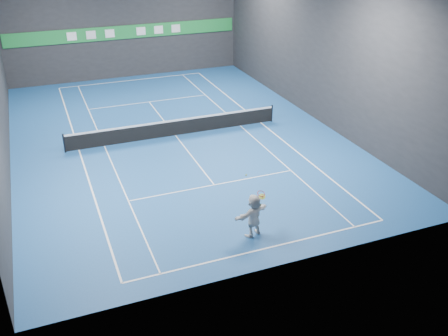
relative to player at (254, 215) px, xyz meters
name	(u,v)px	position (x,y,z in m)	size (l,w,h in m)	color
ground	(176,136)	(0.01, 10.85, -0.91)	(26.00, 26.00, 0.00)	navy
wall_back	(124,19)	(0.01, 23.85, 3.59)	(18.00, 0.10, 9.00)	#252527
wall_front	(284,154)	(0.01, -2.15, 3.59)	(18.00, 0.10, 9.00)	#252527
wall_right	(317,45)	(9.01, 10.85, 3.59)	(0.10, 26.00, 9.00)	#252527
baseline_near	(264,249)	(0.01, -1.04, -0.90)	(10.98, 0.08, 0.01)	white
baseline_far	(132,80)	(0.01, 22.74, -0.90)	(10.98, 0.08, 0.01)	white
sideline_doubles_left	(79,150)	(-5.48, 10.85, -0.90)	(0.08, 23.78, 0.01)	white
sideline_doubles_right	(261,123)	(5.50, 10.85, -0.90)	(0.08, 23.78, 0.01)	white
sideline_singles_left	(105,146)	(-4.10, 10.85, -0.90)	(0.06, 23.78, 0.01)	white
sideline_singles_right	(241,126)	(4.12, 10.85, -0.90)	(0.06, 23.78, 0.01)	white
service_line_near	(214,185)	(0.01, 4.45, -0.90)	(8.23, 0.06, 0.01)	white
service_line_far	(149,102)	(0.01, 17.25, -0.90)	(8.23, 0.06, 0.01)	white
center_service_line	(176,136)	(0.01, 10.85, -0.90)	(0.06, 12.80, 0.01)	white
player	(254,215)	(0.00, 0.00, 0.00)	(1.68, 0.53, 1.81)	silver
tennis_ball	(246,175)	(-0.33, 0.07, 1.81)	(0.07, 0.07, 0.07)	#CCD924
tennis_net	(175,127)	(0.01, 10.85, -0.37)	(12.50, 0.10, 1.07)	black
sponsor_banner	(125,32)	(0.01, 23.79, 2.59)	(17.64, 0.11, 1.00)	#1D8637
tennis_racket	(261,195)	(0.32, 0.05, 0.81)	(0.42, 0.38, 0.69)	#AE1213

